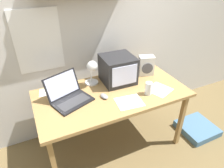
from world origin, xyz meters
TOP-DOWN VIEW (x-y plane):
  - ground_plane at (0.00, 0.00)m, footprint 12.00×12.00m
  - back_wall at (-0.00, 0.51)m, footprint 5.60×0.24m
  - corner_desk at (0.00, 0.00)m, footprint 1.56×0.79m
  - crt_monitor at (0.15, 0.17)m, footprint 0.35×0.35m
  - laptop at (-0.44, 0.06)m, footprint 0.45×0.42m
  - desk_lamp at (-0.13, 0.21)m, footprint 0.15×0.20m
  - juice_glass at (0.32, -0.18)m, footprint 0.07×0.07m
  - space_heater at (0.53, 0.18)m, footprint 0.20×0.16m
  - computer_mouse at (-0.11, -0.05)m, footprint 0.08×0.11m
  - open_notebook at (0.08, -0.23)m, footprint 0.27×0.24m
  - printed_handout at (0.47, -0.17)m, footprint 0.29×0.29m
  - loose_paper_near_monitor at (-0.57, 0.28)m, footprint 0.26×0.19m
  - floor_cushion at (1.10, -0.29)m, footprint 0.43×0.43m

SIDE VIEW (x-z plane):
  - ground_plane at x=0.00m, z-range 0.00..0.00m
  - floor_cushion at x=1.10m, z-range 0.00..0.09m
  - corner_desk at x=0.00m, z-range 0.31..1.07m
  - open_notebook at x=0.08m, z-range 0.75..0.76m
  - loose_paper_near_monitor at x=-0.57m, z-range 0.75..0.76m
  - printed_handout at x=0.47m, z-range 0.75..0.76m
  - computer_mouse at x=-0.11m, z-range 0.75..0.79m
  - juice_glass at x=0.32m, z-range 0.75..0.88m
  - laptop at x=-0.44m, z-range 0.69..0.94m
  - space_heater at x=0.53m, z-range 0.75..0.98m
  - crt_monitor at x=0.15m, z-range 0.75..1.05m
  - desk_lamp at x=-0.13m, z-range 0.80..1.10m
  - back_wall at x=0.00m, z-range 0.01..2.61m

